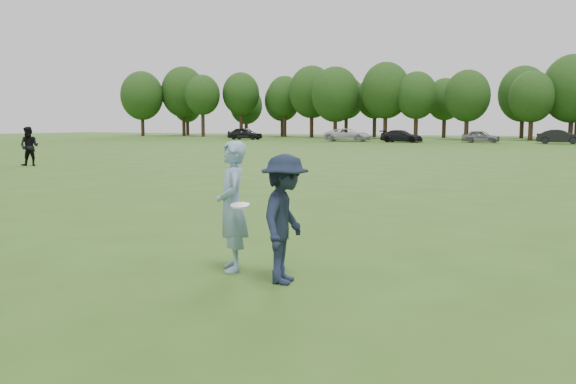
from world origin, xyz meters
name	(u,v)px	position (x,y,z in m)	size (l,w,h in m)	color
ground	(282,272)	(0.00, 0.00, 0.00)	(200.00, 200.00, 0.00)	#325317
thrower	(232,206)	(-0.70, -0.23, 0.95)	(0.69, 0.46, 1.90)	#7E9DC3
defender	(285,219)	(0.31, -0.53, 0.88)	(1.14, 0.65, 1.76)	#171F33
player_far_a	(29,146)	(-21.04, 14.17, 0.99)	(0.96, 0.75, 1.98)	black
car_a	(245,134)	(-35.41, 61.43, 0.78)	(1.84, 4.58, 1.56)	black
car_c	(348,135)	(-20.63, 59.75, 0.76)	(2.52, 5.46, 1.52)	silver
car_d	(402,136)	(-13.98, 58.79, 0.68)	(1.91, 4.71, 1.37)	black
car_e	(481,136)	(-5.85, 61.36, 0.68)	(1.61, 4.00, 1.36)	slate
car_f	(560,137)	(2.04, 60.82, 0.74)	(1.56, 4.46, 1.47)	black
disc_in_play	(240,205)	(-0.39, -0.52, 1.02)	(0.31, 0.30, 0.08)	white
treeline	(573,90)	(2.81, 76.90, 6.26)	(130.35, 18.39, 11.74)	#332114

